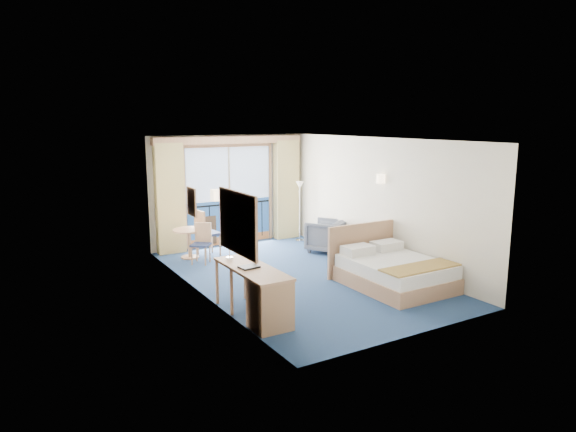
# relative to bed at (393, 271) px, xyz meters

# --- Properties ---
(floor) EXTENTS (6.50, 6.50, 0.00)m
(floor) POSITION_rel_bed_xyz_m (-1.23, 1.40, -0.29)
(floor) COLOR navy
(floor) RESTS_ON ground
(room_walls) EXTENTS (4.04, 6.54, 2.72)m
(room_walls) POSITION_rel_bed_xyz_m (-1.23, 1.40, 1.49)
(room_walls) COLOR #ECE6CD
(room_walls) RESTS_ON ground
(balcony_door) EXTENTS (2.36, 0.03, 2.52)m
(balcony_door) POSITION_rel_bed_xyz_m (-1.23, 4.61, 0.85)
(balcony_door) COLOR navy
(balcony_door) RESTS_ON room_walls
(curtain_left) EXTENTS (0.65, 0.22, 2.55)m
(curtain_left) POSITION_rel_bed_xyz_m (-2.78, 4.47, 0.98)
(curtain_left) COLOR #D1BE73
(curtain_left) RESTS_ON room_walls
(curtain_right) EXTENTS (0.65, 0.22, 2.55)m
(curtain_right) POSITION_rel_bed_xyz_m (0.32, 4.47, 0.98)
(curtain_right) COLOR #D1BE73
(curtain_right) RESTS_ON room_walls
(pelmet) EXTENTS (3.80, 0.25, 0.18)m
(pelmet) POSITION_rel_bed_xyz_m (-1.23, 4.50, 2.29)
(pelmet) COLOR tan
(pelmet) RESTS_ON room_walls
(mirror) EXTENTS (0.05, 1.25, 0.95)m
(mirror) POSITION_rel_bed_xyz_m (-3.20, -0.10, 1.26)
(mirror) COLOR tan
(mirror) RESTS_ON room_walls
(wall_print) EXTENTS (0.04, 0.42, 0.52)m
(wall_print) POSITION_rel_bed_xyz_m (-3.20, 1.85, 1.31)
(wall_print) COLOR tan
(wall_print) RESTS_ON room_walls
(sconce_left) EXTENTS (0.18, 0.18, 0.18)m
(sconce_left) POSITION_rel_bed_xyz_m (-3.17, 0.80, 1.56)
(sconce_left) COLOR beige
(sconce_left) RESTS_ON room_walls
(sconce_right) EXTENTS (0.18, 0.18, 0.18)m
(sconce_right) POSITION_rel_bed_xyz_m (0.71, 1.25, 1.56)
(sconce_right) COLOR beige
(sconce_right) RESTS_ON room_walls
(bed) EXTENTS (1.65, 1.96, 1.04)m
(bed) POSITION_rel_bed_xyz_m (0.00, 0.00, 0.00)
(bed) COLOR tan
(bed) RESTS_ON ground
(nightstand) EXTENTS (0.45, 0.43, 0.59)m
(nightstand) POSITION_rel_bed_xyz_m (0.53, 1.16, 0.00)
(nightstand) COLOR #AE7B5C
(nightstand) RESTS_ON ground
(phone) EXTENTS (0.21, 0.19, 0.08)m
(phone) POSITION_rel_bed_xyz_m (0.55, 1.19, 0.34)
(phone) COLOR silver
(phone) RESTS_ON nightstand
(armchair) EXTENTS (1.12, 1.12, 0.75)m
(armchair) POSITION_rel_bed_xyz_m (0.40, 2.74, 0.08)
(armchair) COLOR #494D59
(armchair) RESTS_ON ground
(floor_lamp) EXTENTS (0.21, 0.21, 1.53)m
(floor_lamp) POSITION_rel_bed_xyz_m (0.41, 3.94, 0.87)
(floor_lamp) COLOR silver
(floor_lamp) RESTS_ON ground
(desk) EXTENTS (0.58, 1.70, 0.80)m
(desk) POSITION_rel_bed_xyz_m (-2.92, -0.46, 0.15)
(desk) COLOR tan
(desk) RESTS_ON ground
(desk_chair) EXTENTS (0.53, 0.52, 0.93)m
(desk_chair) POSITION_rel_bed_xyz_m (-2.58, 0.33, 0.23)
(desk_chair) COLOR #1E2746
(desk_chair) RESTS_ON ground
(folder) EXTENTS (0.32, 0.25, 0.03)m
(folder) POSITION_rel_bed_xyz_m (-2.97, -0.00, 0.52)
(folder) COLOR black
(folder) RESTS_ON desk
(desk_lamp) EXTENTS (0.12, 0.12, 0.45)m
(desk_lamp) POSITION_rel_bed_xyz_m (-3.03, 0.60, 0.84)
(desk_lamp) COLOR silver
(desk_lamp) RESTS_ON desk
(round_table) EXTENTS (0.73, 0.73, 0.66)m
(round_table) POSITION_rel_bed_xyz_m (-2.57, 3.83, 0.21)
(round_table) COLOR tan
(round_table) RESTS_ON ground
(table_chair_a) EXTENTS (0.52, 0.51, 1.07)m
(table_chair_a) POSITION_rel_bed_xyz_m (-2.21, 3.79, 0.31)
(table_chair_a) COLOR #1E2746
(table_chair_a) RESTS_ON ground
(table_chair_b) EXTENTS (0.53, 0.53, 0.87)m
(table_chair_b) POSITION_rel_bed_xyz_m (-2.47, 3.32, 0.20)
(table_chair_b) COLOR #1E2746
(table_chair_b) RESTS_ON ground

